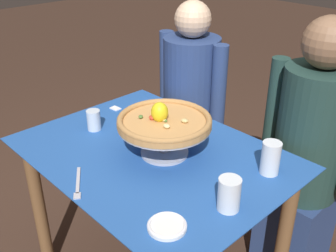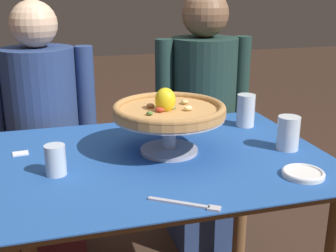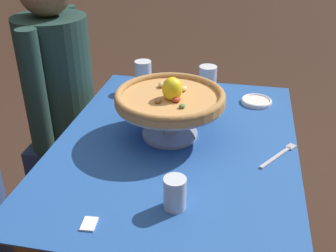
{
  "view_description": "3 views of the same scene",
  "coord_description": "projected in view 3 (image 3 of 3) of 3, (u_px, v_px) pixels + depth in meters",
  "views": [
    {
      "loc": [
        1.04,
        -0.91,
        1.58
      ],
      "look_at": [
        -0.0,
        0.09,
        0.83
      ],
      "focal_mm": 42.61,
      "sensor_mm": 36.0,
      "label": 1
    },
    {
      "loc": [
        -0.33,
        -1.26,
        1.27
      ],
      "look_at": [
        0.04,
        0.03,
        0.83
      ],
      "focal_mm": 46.13,
      "sensor_mm": 36.0,
      "label": 2
    },
    {
      "loc": [
        -1.15,
        -0.2,
        1.45
      ],
      "look_at": [
        -0.02,
        0.02,
        0.81
      ],
      "focal_mm": 43.04,
      "sensor_mm": 36.0,
      "label": 3
    }
  ],
  "objects": [
    {
      "name": "dinner_fork",
      "position": [
        280.0,
        154.0,
        1.29
      ],
      "size": [
        0.17,
        0.12,
        0.01
      ],
      "color": "#B7B7C1",
      "rests_on": "dining_table"
    },
    {
      "name": "side_plate",
      "position": [
        256.0,
        101.0,
        1.62
      ],
      "size": [
        0.12,
        0.12,
        0.02
      ],
      "color": "white",
      "rests_on": "dining_table"
    },
    {
      "name": "pizza",
      "position": [
        170.0,
        97.0,
        1.33
      ],
      "size": [
        0.37,
        0.37,
        0.09
      ],
      "color": "tan",
      "rests_on": "pizza_stand"
    },
    {
      "name": "diner_right",
      "position": [
        62.0,
        114.0,
        1.85
      ],
      "size": [
        0.47,
        0.33,
        1.26
      ],
      "color": "navy",
      "rests_on": "ground"
    },
    {
      "name": "water_glass_back_right",
      "position": [
        143.0,
        77.0,
        1.72
      ],
      "size": [
        0.07,
        0.07,
        0.13
      ],
      "color": "white",
      "rests_on": "dining_table"
    },
    {
      "name": "water_glass_side_left",
      "position": [
        175.0,
        195.0,
        1.05
      ],
      "size": [
        0.06,
        0.06,
        0.09
      ],
      "color": "silver",
      "rests_on": "dining_table"
    },
    {
      "name": "water_glass_side_right",
      "position": [
        208.0,
        81.0,
        1.7
      ],
      "size": [
        0.07,
        0.07,
        0.11
      ],
      "color": "white",
      "rests_on": "dining_table"
    },
    {
      "name": "pizza_stand",
      "position": [
        170.0,
        113.0,
        1.36
      ],
      "size": [
        0.36,
        0.36,
        0.13
      ],
      "color": "#B7B7C1",
      "rests_on": "dining_table"
    },
    {
      "name": "dining_table",
      "position": [
        176.0,
        173.0,
        1.42
      ],
      "size": [
        1.08,
        0.8,
        0.74
      ],
      "color": "brown",
      "rests_on": "ground"
    },
    {
      "name": "sugar_packet",
      "position": [
        89.0,
        224.0,
        1.01
      ],
      "size": [
        0.05,
        0.04,
        0.0
      ],
      "primitive_type": "cube",
      "rotation": [
        0.0,
        0.0,
        0.08
      ],
      "color": "white",
      "rests_on": "dining_table"
    }
  ]
}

